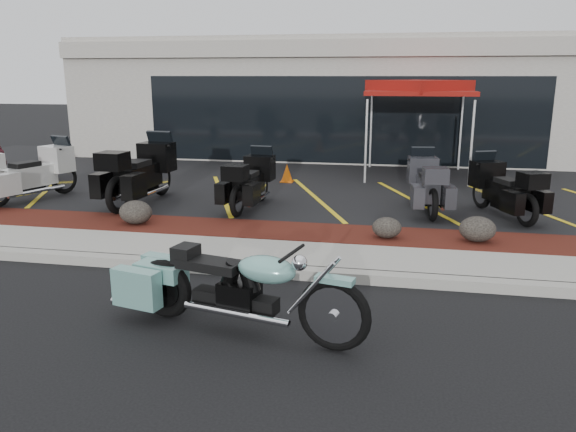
% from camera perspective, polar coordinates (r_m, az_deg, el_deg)
% --- Properties ---
extents(ground, '(90.00, 90.00, 0.00)m').
position_cam_1_polar(ground, '(7.38, -3.37, -8.44)').
color(ground, black).
rests_on(ground, ground).
extents(curb, '(24.00, 0.25, 0.15)m').
position_cam_1_polar(curb, '(8.17, -1.83, -5.58)').
color(curb, gray).
rests_on(curb, ground).
extents(sidewalk, '(24.00, 1.20, 0.15)m').
position_cam_1_polar(sidewalk, '(8.81, -0.83, -4.08)').
color(sidewalk, gray).
rests_on(sidewalk, ground).
extents(mulch_bed, '(24.00, 1.20, 0.16)m').
position_cam_1_polar(mulch_bed, '(9.94, 0.57, -1.93)').
color(mulch_bed, '#36170C').
rests_on(mulch_bed, ground).
extents(upper_lot, '(26.00, 9.60, 0.15)m').
position_cam_1_polar(upper_lot, '(15.15, 4.24, 3.62)').
color(upper_lot, black).
rests_on(upper_lot, ground).
extents(dealership_building, '(18.00, 8.16, 4.00)m').
position_cam_1_polar(dealership_building, '(21.15, 6.38, 11.82)').
color(dealership_building, gray).
rests_on(dealership_building, ground).
extents(boulder_left, '(0.61, 0.51, 0.43)m').
position_cam_1_polar(boulder_left, '(10.70, -15.22, 0.38)').
color(boulder_left, black).
rests_on(boulder_left, mulch_bed).
extents(boulder_mid, '(0.49, 0.41, 0.35)m').
position_cam_1_polar(boulder_mid, '(9.59, 10.00, -1.16)').
color(boulder_mid, black).
rests_on(boulder_mid, mulch_bed).
extents(boulder_right, '(0.59, 0.49, 0.42)m').
position_cam_1_polar(boulder_right, '(9.74, 18.69, -1.26)').
color(boulder_right, black).
rests_on(boulder_right, mulch_bed).
extents(hero_cruiser, '(3.12, 1.43, 1.06)m').
position_cam_1_polar(hero_cruiser, '(5.88, 4.72, -8.91)').
color(hero_cruiser, '#6AA49C').
rests_on(hero_cruiser, ground).
extents(touring_white, '(1.59, 2.48, 1.35)m').
position_cam_1_polar(touring_white, '(13.94, -21.93, 4.84)').
color(touring_white, silver).
rests_on(touring_white, upper_lot).
extents(touring_black_front, '(1.15, 2.59, 1.47)m').
position_cam_1_polar(touring_black_front, '(13.08, -12.82, 5.23)').
color(touring_black_front, black).
rests_on(touring_black_front, upper_lot).
extents(touring_black_mid, '(0.97, 2.15, 1.21)m').
position_cam_1_polar(touring_black_mid, '(12.22, -2.69, 4.35)').
color(touring_black_mid, black).
rests_on(touring_black_mid, upper_lot).
extents(touring_grey, '(1.04, 2.18, 1.22)m').
position_cam_1_polar(touring_grey, '(12.27, 13.39, 4.05)').
color(touring_grey, '#2E2E33').
rests_on(touring_grey, upper_lot).
extents(touring_black_rear, '(1.55, 2.20, 1.20)m').
position_cam_1_polar(touring_black_rear, '(12.17, 19.19, 3.51)').
color(touring_black_rear, black).
rests_on(touring_black_rear, upper_lot).
extents(traffic_cone, '(0.36, 0.36, 0.46)m').
position_cam_1_polar(traffic_cone, '(14.48, -0.10, 4.40)').
color(traffic_cone, '#CF5506').
rests_on(traffic_cone, upper_lot).
extents(popup_canopy, '(3.24, 3.24, 2.55)m').
position_cam_1_polar(popup_canopy, '(15.56, 13.17, 12.42)').
color(popup_canopy, silver).
rests_on(popup_canopy, upper_lot).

